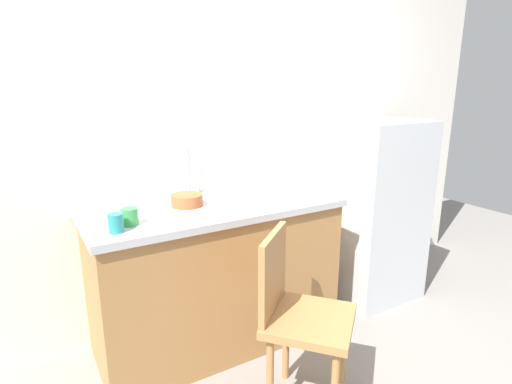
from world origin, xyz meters
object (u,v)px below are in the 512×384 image
Objects in this scene: chair at (297,313)px; dish_tray at (260,190)px; cup_green at (130,217)px; cup_teal at (116,223)px; terracotta_bowl at (187,200)px; refrigerator at (370,209)px.

dish_tray is (0.24, 0.75, 0.41)m from chair.
chair is 10.29× the size of cup_green.
chair is at bearing -108.07° from dish_tray.
cup_teal reaches higher than cup_green.
terracotta_bowl is at bearing 68.49° from chair.
cup_teal reaches higher than dish_tray.
cup_green is (-0.86, -0.19, 0.02)m from dish_tray.
cup_teal is 1.05× the size of cup_green.
chair is 0.88m from terracotta_bowl.
refrigerator is at bearing 3.44° from cup_green.
cup_teal is (-0.45, -0.24, 0.01)m from terracotta_bowl.
cup_teal is at bearing -151.60° from terracotta_bowl.
cup_green is (-0.62, 0.56, 0.43)m from chair.
dish_tray is at bearing 15.41° from cup_teal.
terracotta_bowl is 2.07× the size of cup_green.
chair is 0.96m from cup_teal.
refrigerator is 7.33× the size of terracotta_bowl.
cup_teal reaches higher than terracotta_bowl.
chair is 0.89m from dish_tray.
dish_tray is at bearing 12.32° from cup_green.
dish_tray is 0.50m from terracotta_bowl.
terracotta_bowl is 0.51m from cup_teal.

